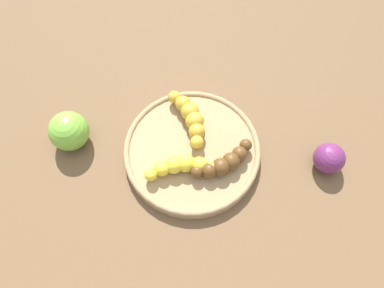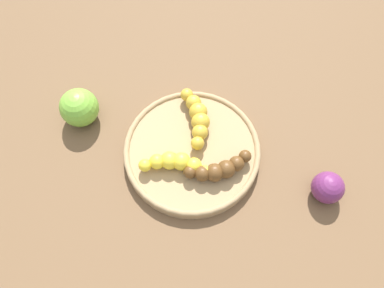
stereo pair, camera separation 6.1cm
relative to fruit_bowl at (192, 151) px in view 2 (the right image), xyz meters
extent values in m
plane|color=brown|center=(0.00, 0.00, -0.01)|extent=(2.40, 2.40, 0.00)
cylinder|color=#A08259|center=(0.00, 0.00, 0.00)|extent=(0.23, 0.23, 0.02)
torus|color=#A08259|center=(0.00, 0.00, 0.01)|extent=(0.23, 0.23, 0.01)
sphere|color=#593819|center=(0.02, -0.04, 0.02)|extent=(0.02, 0.02, 0.02)
sphere|color=#593819|center=(0.04, -0.04, 0.02)|extent=(0.03, 0.03, 0.03)
sphere|color=#593819|center=(0.06, -0.02, 0.02)|extent=(0.03, 0.03, 0.03)
sphere|color=#593819|center=(0.07, -0.01, 0.02)|extent=(0.03, 0.03, 0.03)
sphere|color=#593819|center=(0.08, 0.01, 0.02)|extent=(0.03, 0.03, 0.03)
sphere|color=#593819|center=(0.09, 0.03, 0.02)|extent=(0.02, 0.02, 0.02)
sphere|color=gold|center=(0.01, 0.01, 0.02)|extent=(0.02, 0.02, 0.02)
sphere|color=gold|center=(0.00, 0.03, 0.02)|extent=(0.03, 0.03, 0.03)
sphere|color=gold|center=(-0.01, 0.04, 0.02)|extent=(0.03, 0.03, 0.03)
sphere|color=gold|center=(-0.02, 0.06, 0.02)|extent=(0.03, 0.03, 0.03)
sphere|color=gold|center=(-0.04, 0.07, 0.02)|extent=(0.03, 0.03, 0.03)
sphere|color=gold|center=(-0.06, 0.08, 0.02)|extent=(0.02, 0.02, 0.02)
sphere|color=yellow|center=(0.04, -0.03, 0.02)|extent=(0.02, 0.02, 0.02)
sphere|color=yellow|center=(0.02, -0.03, 0.02)|extent=(0.03, 0.03, 0.03)
sphere|color=yellow|center=(0.00, -0.03, 0.02)|extent=(0.03, 0.03, 0.03)
sphere|color=yellow|center=(-0.02, -0.04, 0.02)|extent=(0.03, 0.03, 0.03)
sphere|color=yellow|center=(-0.03, -0.05, 0.02)|extent=(0.03, 0.03, 0.03)
sphere|color=yellow|center=(-0.05, -0.07, 0.02)|extent=(0.02, 0.02, 0.02)
sphere|color=#662659|center=(0.22, 0.05, 0.01)|extent=(0.05, 0.05, 0.05)
sphere|color=#72B238|center=(-0.21, -0.04, 0.02)|extent=(0.07, 0.07, 0.07)
camera|label=1|loc=(0.08, -0.25, 0.57)|focal=34.47mm
camera|label=2|loc=(0.13, -0.23, 0.57)|focal=34.47mm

